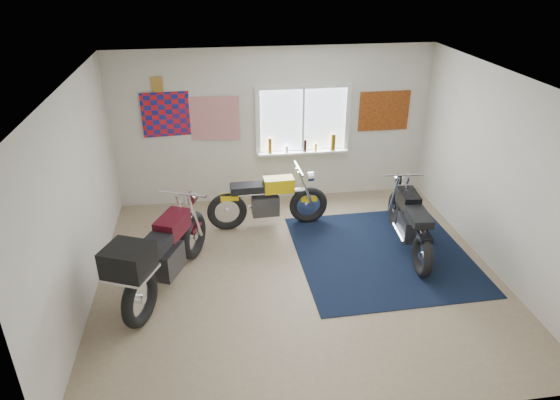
{
  "coord_description": "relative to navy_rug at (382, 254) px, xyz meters",
  "views": [
    {
      "loc": [
        -1.09,
        -5.71,
        4.05
      ],
      "look_at": [
        -0.2,
        0.4,
        0.98
      ],
      "focal_mm": 32.0,
      "sensor_mm": 36.0,
      "label": 1
    }
  ],
  "objects": [
    {
      "name": "navy_rug",
      "position": [
        0.0,
        0.0,
        0.0
      ],
      "size": [
        2.55,
        2.65,
        0.01
      ],
      "primitive_type": "cube",
      "rotation": [
        0.0,
        0.0,
        0.02
      ],
      "color": "black",
      "rests_on": "ground"
    },
    {
      "name": "maroon_tourer",
      "position": [
        -3.15,
        -0.52,
        0.59
      ],
      "size": [
        1.22,
        2.18,
        1.15
      ],
      "rotation": [
        0.0,
        0.0,
        1.16
      ],
      "color": "black",
      "rests_on": "ground"
    },
    {
      "name": "yellow_triumph",
      "position": [
        -1.58,
        1.12,
        0.43
      ],
      "size": [
        1.99,
        0.59,
        1.0
      ],
      "rotation": [
        0.0,
        0.0,
        0.04
      ],
      "color": "black",
      "rests_on": "ground"
    },
    {
      "name": "black_chrome_bike",
      "position": [
        0.42,
        0.1,
        0.44
      ],
      "size": [
        0.61,
        1.99,
        1.02
      ],
      "rotation": [
        0.0,
        0.0,
        1.48
      ],
      "color": "black",
      "rests_on": "navy_rug"
    },
    {
      "name": "triumph_poster",
      "position": [
        0.62,
        2.15,
        1.54
      ],
      "size": [
        0.9,
        0.03,
        0.7
      ],
      "primitive_type": "cube",
      "color": "#A54C14",
      "rests_on": "room_shell"
    },
    {
      "name": "room_shell",
      "position": [
        -1.33,
        -0.33,
        1.63
      ],
      "size": [
        5.5,
        5.5,
        5.5
      ],
      "color": "white",
      "rests_on": "ground"
    },
    {
      "name": "window_assembly",
      "position": [
        -0.83,
        2.14,
        1.36
      ],
      "size": [
        1.66,
        0.17,
        1.26
      ],
      "color": "white",
      "rests_on": "room_shell"
    },
    {
      "name": "oil_bottles",
      "position": [
        -0.74,
        2.07,
        1.02
      ],
      "size": [
        1.2,
        0.09,
        0.3
      ],
      "color": "#9A6A16",
      "rests_on": "window_assembly"
    },
    {
      "name": "flag_display",
      "position": [
        -3.23,
        2.15,
        2.14
      ],
      "size": [
        1.6,
        0.1,
        1.17
      ],
      "color": "red",
      "rests_on": "room_shell"
    },
    {
      "name": "ground",
      "position": [
        -1.33,
        -0.33,
        -0.01
      ],
      "size": [
        5.5,
        5.5,
        0.0
      ],
      "primitive_type": "plane",
      "color": "#9E896B",
      "rests_on": "ground"
    }
  ]
}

